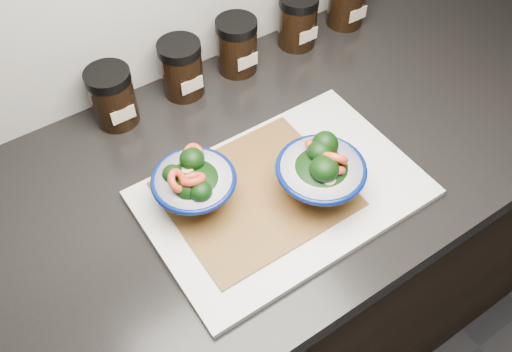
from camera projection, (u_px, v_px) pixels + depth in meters
cabinet at (305, 261)px, 1.36m from camera, size 3.43×0.58×0.86m
countertop at (322, 139)px, 1.01m from camera, size 3.50×0.60×0.04m
cutting_board at (283, 193)px, 0.90m from camera, size 0.45×0.30×0.01m
bamboo_mat at (256, 194)px, 0.89m from camera, size 0.28×0.24×0.00m
bowl_left at (194, 186)px, 0.84m from camera, size 0.13×0.13×0.10m
bowl_right at (321, 173)px, 0.85m from camera, size 0.14×0.14×0.11m
spice_jar_a at (113, 97)px, 0.97m from camera, size 0.08×0.08×0.11m
spice_jar_b at (182, 68)px, 1.02m from camera, size 0.08×0.08×0.11m
spice_jar_c at (237, 46)px, 1.07m from camera, size 0.08×0.08×0.11m
spice_jar_d at (298, 21)px, 1.12m from camera, size 0.08×0.08×0.11m
spice_jar_e at (347, 0)px, 1.17m from camera, size 0.08×0.08×0.11m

